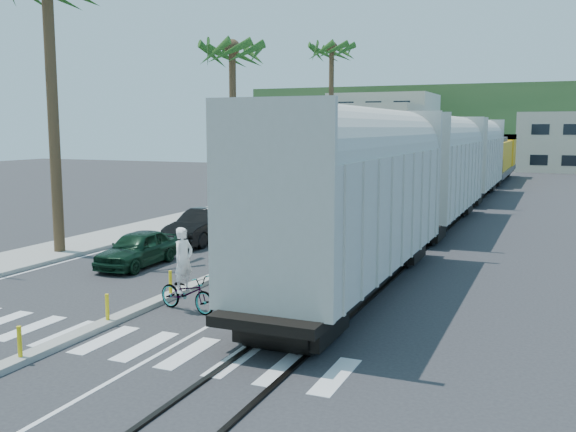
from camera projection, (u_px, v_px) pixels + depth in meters
name	position (u px, v px, depth m)	size (l,w,h in m)	color
ground	(131.00, 315.00, 17.89)	(140.00, 140.00, 0.00)	#28282B
sidewalk	(252.00, 203.00, 43.97)	(3.00, 90.00, 0.15)	gray
rails	(459.00, 208.00, 41.51)	(1.56, 100.00, 0.06)	black
median	(348.00, 219.00, 36.10)	(0.45, 60.00, 0.85)	gray
crosswalk	(82.00, 336.00, 16.07)	(14.00, 2.20, 0.01)	silver
lane_markings	(340.00, 208.00, 41.54)	(9.42, 90.00, 0.01)	silver
freight_train	(455.00, 166.00, 38.85)	(3.00, 60.94, 5.85)	#B6B4A7
palm_trees	(240.00, 38.00, 40.25)	(3.50, 37.20, 13.75)	brown
buildings	(420.00, 134.00, 85.16)	(38.00, 27.00, 10.00)	beige
hillside	(492.00, 123.00, 108.32)	(80.00, 20.00, 12.00)	#385628
car_lead	(138.00, 249.00, 24.13)	(1.75, 4.04, 1.36)	black
car_second	(204.00, 226.00, 29.03)	(1.74, 4.71, 1.54)	black
car_third	(251.00, 213.00, 33.64)	(2.36, 5.19, 1.47)	black
car_rear	(303.00, 204.00, 38.87)	(2.05, 4.43, 1.23)	#9A9C9F
cyclist	(186.00, 285.00, 18.21)	(1.57, 2.33, 2.41)	#9EA0A5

